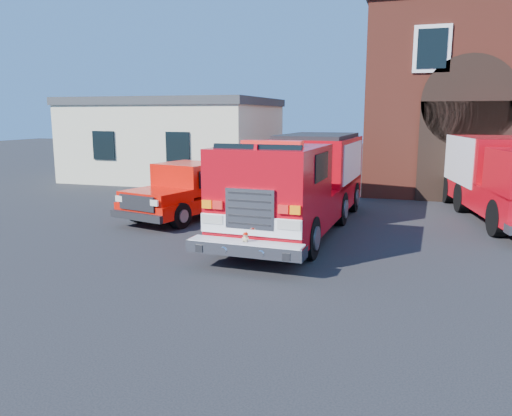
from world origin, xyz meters
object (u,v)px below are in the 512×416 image
(fire_engine, at_px, (300,181))
(side_building, at_px, (177,138))
(pickup_truck, at_px, (194,191))
(secondary_truck, at_px, (505,175))

(fire_engine, bearing_deg, side_building, 131.43)
(pickup_truck, bearing_deg, fire_engine, -13.47)
(side_building, bearing_deg, secondary_truck, -23.71)
(secondary_truck, bearing_deg, side_building, 156.29)
(fire_engine, bearing_deg, pickup_truck, 166.53)
(side_building, height_order, pickup_truck, side_building)
(fire_engine, height_order, secondary_truck, fire_engine)
(side_building, relative_size, fire_engine, 1.09)
(fire_engine, bearing_deg, secondary_truck, 30.59)
(side_building, distance_m, pickup_truck, 11.01)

